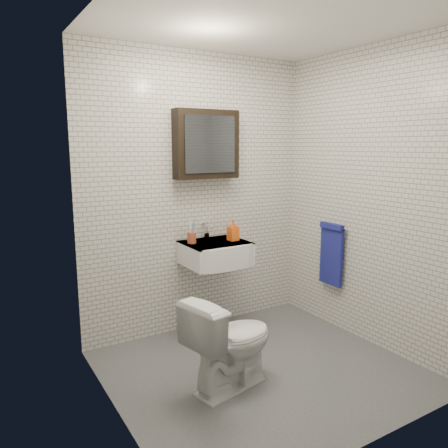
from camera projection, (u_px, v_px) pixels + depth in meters
name	position (u px, v px, depth m)	size (l,w,h in m)	color
ground	(261.00, 370.00, 3.33)	(2.20, 2.00, 0.01)	#4D4F55
room_shell	(264.00, 178.00, 3.07)	(2.22, 2.02, 2.51)	silver
washbasin	(218.00, 253.00, 3.84)	(0.55, 0.50, 0.20)	white
faucet	(207.00, 232.00, 3.98)	(0.06, 0.20, 0.15)	silver
mirror_cabinet	(206.00, 144.00, 3.84)	(0.60, 0.15, 0.60)	black
towel_rail	(331.00, 252.00, 4.03)	(0.09, 0.30, 0.58)	silver
toothbrush_cup	(192.00, 237.00, 3.80)	(0.08, 0.08, 0.21)	#AC452B
soap_bottle	(233.00, 230.00, 3.90)	(0.09, 0.09, 0.19)	#FD551A
toilet	(231.00, 341.00, 3.05)	(0.38, 0.67, 0.68)	white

